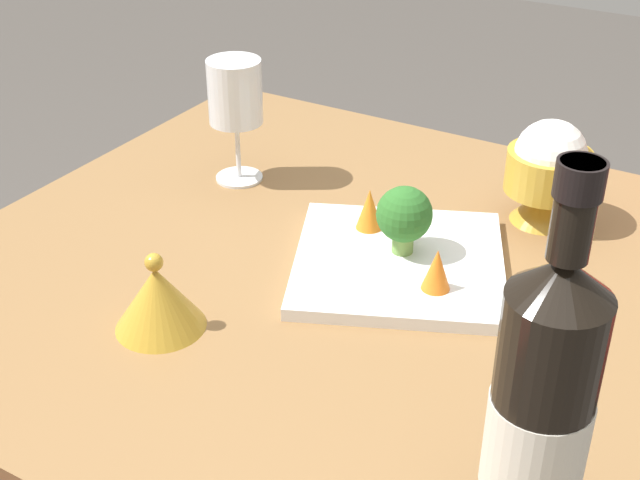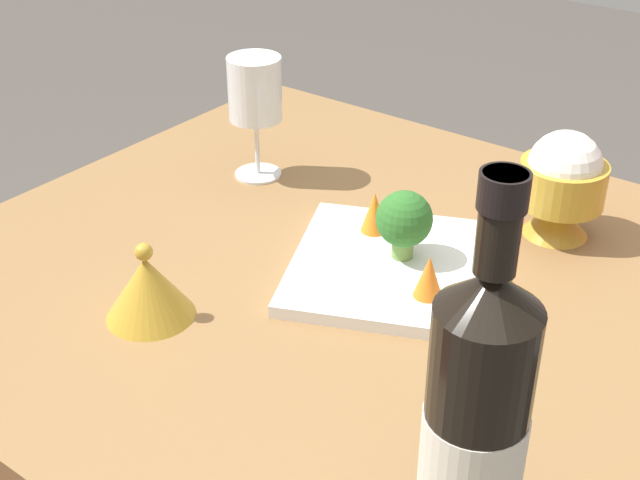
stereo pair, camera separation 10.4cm
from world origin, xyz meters
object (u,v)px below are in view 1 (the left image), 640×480
at_px(carrot_garnish_left, 437,269).
at_px(wine_glass, 235,95).
at_px(serving_plate, 399,263).
at_px(rice_bowl_lid, 158,298).
at_px(broccoli_floret, 404,216).
at_px(rice_bowl, 548,170).
at_px(carrot_garnish_right, 369,209).
at_px(wine_bottle, 540,414).

bearing_deg(carrot_garnish_left, wine_glass, -20.88).
bearing_deg(serving_plate, rice_bowl_lid, 54.11).
relative_size(rice_bowl_lid, broccoli_floret, 1.17).
xyz_separation_m(rice_bowl, carrot_garnish_right, (0.18, 0.16, -0.03)).
bearing_deg(carrot_garnish_left, broccoli_floret, -38.62).
distance_m(wine_bottle, carrot_garnish_left, 0.36).
xyz_separation_m(wine_glass, carrot_garnish_right, (-0.24, 0.06, -0.09)).
xyz_separation_m(wine_glass, rice_bowl_lid, (-0.13, 0.34, -0.09)).
height_order(rice_bowl_lid, serving_plate, rice_bowl_lid).
relative_size(wine_bottle, rice_bowl, 2.39).
bearing_deg(wine_bottle, rice_bowl, -73.81).
relative_size(rice_bowl, broccoli_floret, 1.65).
height_order(rice_bowl, carrot_garnish_right, rice_bowl).
distance_m(wine_glass, serving_plate, 0.35).
bearing_deg(rice_bowl_lid, carrot_garnish_left, -140.09).
bearing_deg(broccoli_floret, wine_glass, -16.10).
bearing_deg(rice_bowl, wine_glass, 13.75).
relative_size(wine_glass, rice_bowl_lid, 1.79).
xyz_separation_m(rice_bowl_lid, serving_plate, (-0.17, -0.24, -0.03)).
distance_m(wine_bottle, rice_bowl_lid, 0.45).
distance_m(wine_glass, rice_bowl, 0.43).
relative_size(wine_bottle, broccoli_floret, 3.95).
distance_m(wine_bottle, rice_bowl, 0.55).
height_order(broccoli_floret, carrot_garnish_left, broccoli_floret).
distance_m(serving_plate, broccoli_floret, 0.06).
relative_size(serving_plate, carrot_garnish_left, 6.48).
height_order(serving_plate, carrot_garnish_right, carrot_garnish_right).
bearing_deg(serving_plate, carrot_garnish_left, 148.39).
distance_m(wine_bottle, carrot_garnish_right, 0.50).
relative_size(broccoli_floret, carrot_garnish_right, 1.58).
height_order(wine_glass, rice_bowl_lid, wine_glass).
height_order(rice_bowl, broccoli_floret, rice_bowl).
bearing_deg(rice_bowl, rice_bowl_lid, 57.32).
bearing_deg(carrot_garnish_left, wine_bottle, 125.32).
bearing_deg(carrot_garnish_right, serving_plate, 145.30).
distance_m(rice_bowl_lid, broccoli_floret, 0.31).
bearing_deg(serving_plate, carrot_garnish_right, -34.70).
bearing_deg(wine_glass, rice_bowl, -166.25).
xyz_separation_m(broccoli_floret, carrot_garnish_right, (0.06, -0.03, -0.02)).
bearing_deg(broccoli_floret, carrot_garnish_right, -26.40).
height_order(wine_bottle, rice_bowl_lid, wine_bottle).
relative_size(wine_glass, serving_plate, 0.54).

